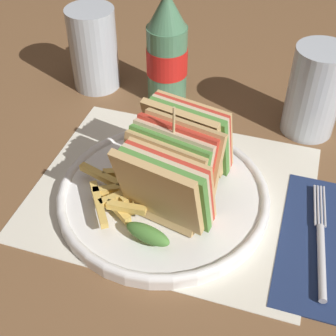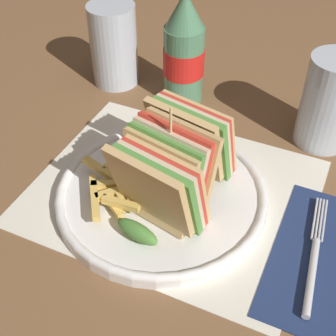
{
  "view_description": "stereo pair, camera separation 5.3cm",
  "coord_description": "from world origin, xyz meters",
  "views": [
    {
      "loc": [
        0.11,
        -0.41,
        0.45
      ],
      "look_at": [
        -0.02,
        0.01,
        0.04
      ],
      "focal_mm": 50.0,
      "sensor_mm": 36.0,
      "label": 1
    },
    {
      "loc": [
        0.16,
        -0.39,
        0.45
      ],
      "look_at": [
        -0.02,
        0.01,
        0.04
      ],
      "focal_mm": 50.0,
      "sensor_mm": 36.0,
      "label": 2
    }
  ],
  "objects": [
    {
      "name": "ground_plane",
      "position": [
        0.0,
        0.0,
        0.0
      ],
      "size": [
        4.0,
        4.0,
        0.0
      ],
      "primitive_type": "plane",
      "color": "brown"
    },
    {
      "name": "glass_near",
      "position": [
        0.14,
        0.2,
        0.06
      ],
      "size": [
        0.08,
        0.08,
        0.14
      ],
      "color": "silver",
      "rests_on": "ground_plane"
    },
    {
      "name": "glass_far",
      "position": [
        -0.22,
        0.22,
        0.06
      ],
      "size": [
        0.08,
        0.08,
        0.14
      ],
      "color": "silver",
      "rests_on": "ground_plane"
    },
    {
      "name": "coke_bottle_near",
      "position": [
        -0.09,
        0.22,
        0.09
      ],
      "size": [
        0.07,
        0.07,
        0.2
      ],
      "color": "#4C7F5B",
      "rests_on": "ground_plane"
    },
    {
      "name": "club_sandwich",
      "position": [
        -0.01,
        -0.01,
        0.07
      ],
      "size": [
        0.12,
        0.2,
        0.14
      ],
      "color": "tan",
      "rests_on": "plate_main"
    },
    {
      "name": "fries_pile",
      "position": [
        -0.07,
        -0.04,
        0.03
      ],
      "size": [
        0.11,
        0.11,
        0.02
      ],
      "color": "#E0B756",
      "rests_on": "plate_main"
    },
    {
      "name": "ketchup_blob",
      "position": [
        -0.06,
        -0.0,
        0.03
      ],
      "size": [
        0.04,
        0.04,
        0.02
      ],
      "color": "maroon",
      "rests_on": "plate_main"
    },
    {
      "name": "placemat",
      "position": [
        -0.01,
        0.01,
        0.0
      ],
      "size": [
        0.36,
        0.29,
        0.0
      ],
      "color": "silver",
      "rests_on": "ground_plane"
    },
    {
      "name": "plate_main",
      "position": [
        -0.02,
        -0.01,
        0.01
      ],
      "size": [
        0.27,
        0.27,
        0.02
      ],
      "color": "white",
      "rests_on": "ground_plane"
    },
    {
      "name": "fork",
      "position": [
        0.18,
        -0.04,
        0.01
      ],
      "size": [
        0.03,
        0.18,
        0.01
      ],
      "rotation": [
        0.0,
        0.0,
        0.09
      ],
      "color": "silver",
      "rests_on": "napkin"
    }
  ]
}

